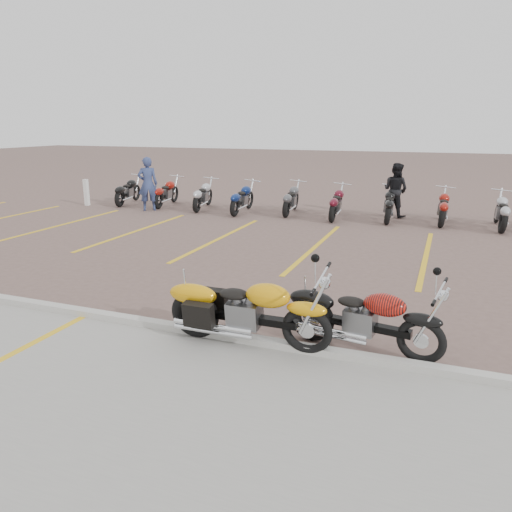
{
  "coord_description": "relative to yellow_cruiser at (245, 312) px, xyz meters",
  "views": [
    {
      "loc": [
        3.06,
        -8.13,
        3.07
      ],
      "look_at": [
        -0.08,
        -0.02,
        0.75
      ],
      "focal_mm": 35.0,
      "sensor_mm": 36.0,
      "label": 1
    }
  ],
  "objects": [
    {
      "name": "bg_bike_row",
      "position": [
        -0.12,
        10.27,
        0.06
      ],
      "size": [
        18.98,
        2.05,
        1.1
      ],
      "color": "black",
      "rests_on": "ground"
    },
    {
      "name": "concrete_apron",
      "position": [
        -0.55,
        -2.46,
        -0.49
      ],
      "size": [
        60.0,
        5.0,
        0.01
      ],
      "primitive_type": "cube",
      "color": "#9E9B93",
      "rests_on": "ground"
    },
    {
      "name": "flame_cruiser",
      "position": [
        1.55,
        0.39,
        -0.04
      ],
      "size": [
        2.2,
        0.49,
        0.91
      ],
      "rotation": [
        0.08,
        0.0,
        -0.15
      ],
      "color": "black",
      "rests_on": "ground"
    },
    {
      "name": "person_b",
      "position": [
        0.85,
        11.18,
        0.41
      ],
      "size": [
        1.08,
        0.99,
        1.8
      ],
      "primitive_type": "imported",
      "rotation": [
        0.0,
        0.0,
        2.7
      ],
      "color": "black",
      "rests_on": "ground"
    },
    {
      "name": "bollard",
      "position": [
        -10.46,
        9.38,
        0.01
      ],
      "size": [
        0.15,
        0.15,
        1.0
      ],
      "primitive_type": "cube",
      "rotation": [
        0.0,
        0.0,
        0.01
      ],
      "color": "silver",
      "rests_on": "ground"
    },
    {
      "name": "parking_stripes",
      "position": [
        -0.55,
        6.04,
        -0.49
      ],
      "size": [
        38.0,
        5.5,
        0.01
      ],
      "primitive_type": null,
      "color": "gold",
      "rests_on": "ground"
    },
    {
      "name": "person_a",
      "position": [
        -7.59,
        9.24,
        0.47
      ],
      "size": [
        0.84,
        0.76,
        1.92
      ],
      "primitive_type": "imported",
      "rotation": [
        0.0,
        0.0,
        3.7
      ],
      "color": "navy",
      "rests_on": "ground"
    },
    {
      "name": "ground",
      "position": [
        -0.55,
        2.04,
        -0.49
      ],
      "size": [
        100.0,
        100.0,
        0.0
      ],
      "primitive_type": "plane",
      "color": "#6E564F",
      "rests_on": "ground"
    },
    {
      "name": "yellow_cruiser",
      "position": [
        0.0,
        0.0,
        0.0
      ],
      "size": [
        2.41,
        0.35,
        0.99
      ],
      "rotation": [
        0.13,
        0.0,
        0.01
      ],
      "color": "black",
      "rests_on": "ground"
    },
    {
      "name": "curb",
      "position": [
        -0.55,
        0.04,
        -0.43
      ],
      "size": [
        60.0,
        0.18,
        0.12
      ],
      "primitive_type": "cube",
      "color": "#ADAAA3",
      "rests_on": "ground"
    }
  ]
}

